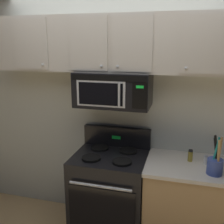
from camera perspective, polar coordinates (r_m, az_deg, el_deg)
The scene contains 8 objects.
back_wall at distance 3.00m, azimuth 1.52°, elevation 1.40°, with size 5.20×0.10×2.70m, color silver.
stove_range at distance 3.00m, azimuth -0.35°, elevation -16.83°, with size 0.76×0.69×1.12m.
over_range_microwave at distance 2.71m, azimuth 0.28°, elevation 4.87°, with size 0.76×0.43×0.35m.
upper_cabinets at distance 2.70m, azimuth 0.47°, elevation 14.41°, with size 2.50×0.36×0.55m.
counter_segment at distance 2.94m, azimuth 16.57°, elevation -18.66°, with size 0.93×0.65×0.90m.
utensil_crock_blue at distance 2.56m, azimuth 21.25°, elevation -10.42°, with size 0.14×0.14×0.36m.
salt_shaker at distance 2.75m, azimuth 19.49°, elevation -9.66°, with size 0.04×0.04×0.09m.
spice_jar at distance 2.76m, azimuth 16.46°, elevation -8.96°, with size 0.05×0.05×0.12m.
Camera 1 is at (0.70, -2.04, 2.03)m, focal length 42.62 mm.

